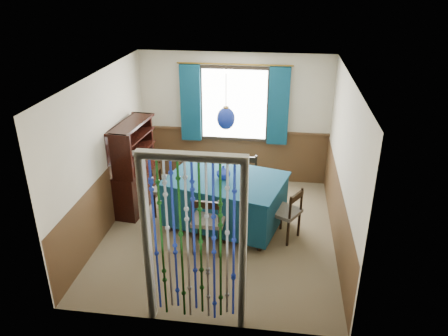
# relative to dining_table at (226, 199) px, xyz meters

# --- Properties ---
(floor) EXTENTS (4.00, 4.00, 0.00)m
(floor) POSITION_rel_dining_table_xyz_m (-0.07, -0.21, -0.49)
(floor) COLOR brown
(floor) RESTS_ON ground
(ceiling) EXTENTS (4.00, 4.00, 0.00)m
(ceiling) POSITION_rel_dining_table_xyz_m (-0.07, -0.21, 2.01)
(ceiling) COLOR silver
(ceiling) RESTS_ON ground
(wall_back) EXTENTS (3.60, 0.00, 3.60)m
(wall_back) POSITION_rel_dining_table_xyz_m (-0.07, 1.79, 0.76)
(wall_back) COLOR beige
(wall_back) RESTS_ON ground
(wall_front) EXTENTS (3.60, 0.00, 3.60)m
(wall_front) POSITION_rel_dining_table_xyz_m (-0.07, -2.21, 0.76)
(wall_front) COLOR beige
(wall_front) RESTS_ON ground
(wall_left) EXTENTS (0.00, 4.00, 4.00)m
(wall_left) POSITION_rel_dining_table_xyz_m (-1.87, -0.21, 0.76)
(wall_left) COLOR beige
(wall_left) RESTS_ON ground
(wall_right) EXTENTS (0.00, 4.00, 4.00)m
(wall_right) POSITION_rel_dining_table_xyz_m (1.73, -0.21, 0.76)
(wall_right) COLOR beige
(wall_right) RESTS_ON ground
(wainscot_back) EXTENTS (3.60, 0.00, 3.60)m
(wainscot_back) POSITION_rel_dining_table_xyz_m (-0.07, 1.77, 0.01)
(wainscot_back) COLOR #4B321C
(wainscot_back) RESTS_ON ground
(wainscot_front) EXTENTS (3.60, 0.00, 3.60)m
(wainscot_front) POSITION_rel_dining_table_xyz_m (-0.07, -2.20, 0.01)
(wainscot_front) COLOR #4B321C
(wainscot_front) RESTS_ON ground
(wainscot_left) EXTENTS (0.00, 4.00, 4.00)m
(wainscot_left) POSITION_rel_dining_table_xyz_m (-1.85, -0.21, 0.01)
(wainscot_left) COLOR #4B321C
(wainscot_left) RESTS_ON ground
(wainscot_right) EXTENTS (0.00, 4.00, 4.00)m
(wainscot_right) POSITION_rel_dining_table_xyz_m (1.72, -0.21, 0.01)
(wainscot_right) COLOR #4B321C
(wainscot_right) RESTS_ON ground
(window) EXTENTS (1.32, 0.12, 1.42)m
(window) POSITION_rel_dining_table_xyz_m (-0.07, 1.74, 1.06)
(window) COLOR black
(window) RESTS_ON wall_back
(doorway) EXTENTS (1.16, 0.12, 2.18)m
(doorway) POSITION_rel_dining_table_xyz_m (-0.07, -2.15, 0.56)
(doorway) COLOR silver
(doorway) RESTS_ON ground
(dining_table) EXTENTS (2.04, 1.65, 0.86)m
(dining_table) POSITION_rel_dining_table_xyz_m (0.00, 0.00, 0.00)
(dining_table) COLOR #0F384F
(dining_table) RESTS_ON floor
(chair_near) EXTENTS (0.48, 0.46, 0.95)m
(chair_near) POSITION_rel_dining_table_xyz_m (-0.16, -0.72, 0.01)
(chair_near) COLOR black
(chair_near) RESTS_ON floor
(chair_far) EXTENTS (0.45, 0.43, 0.91)m
(chair_far) POSITION_rel_dining_table_xyz_m (0.23, 0.70, -0.01)
(chair_far) COLOR black
(chair_far) RESTS_ON floor
(chair_left) EXTENTS (0.46, 0.48, 0.89)m
(chair_left) POSITION_rel_dining_table_xyz_m (-1.06, 0.25, -0.02)
(chair_left) COLOR black
(chair_left) RESTS_ON floor
(chair_right) EXTENTS (0.56, 0.56, 0.85)m
(chair_right) POSITION_rel_dining_table_xyz_m (0.98, -0.24, -0.04)
(chair_right) COLOR black
(chair_right) RESTS_ON floor
(sideboard) EXTENTS (0.53, 1.22, 1.55)m
(sideboard) POSITION_rel_dining_table_xyz_m (-1.64, 0.45, 0.06)
(sideboard) COLOR black
(sideboard) RESTS_ON floor
(pendant_lamp) EXTENTS (0.27, 0.27, 0.82)m
(pendant_lamp) POSITION_rel_dining_table_xyz_m (-0.00, -0.00, 1.35)
(pendant_lamp) COLOR olive
(pendant_lamp) RESTS_ON ceiling
(vase_table) EXTENTS (0.26, 0.26, 0.21)m
(vase_table) POSITION_rel_dining_table_xyz_m (-0.04, -0.02, 0.47)
(vase_table) COLOR navy
(vase_table) RESTS_ON dining_table
(bowl_shelf) EXTENTS (0.28, 0.28, 0.06)m
(bowl_shelf) POSITION_rel_dining_table_xyz_m (-1.58, 0.24, 0.59)
(bowl_shelf) COLOR beige
(bowl_shelf) RESTS_ON sideboard
(vase_sideboard) EXTENTS (0.21, 0.21, 0.21)m
(vase_sideboard) POSITION_rel_dining_table_xyz_m (-1.58, 0.73, 0.38)
(vase_sideboard) COLOR beige
(vase_sideboard) RESTS_ON sideboard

